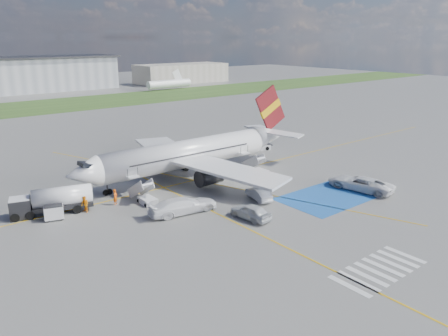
{
  "coord_description": "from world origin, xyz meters",
  "views": [
    {
      "loc": [
        -33.14,
        -35.61,
        19.14
      ],
      "look_at": [
        -0.41,
        4.95,
        3.5
      ],
      "focal_mm": 35.0,
      "sensor_mm": 36.0,
      "label": 1
    }
  ],
  "objects": [
    {
      "name": "car_silver_a",
      "position": [
        -3.01,
        -2.9,
        0.84
      ],
      "size": [
        2.55,
        5.12,
        1.68
      ],
      "primitive_type": "imported",
      "rotation": [
        0.0,
        0.0,
        3.26
      ],
      "color": "silver",
      "rests_on": "ground"
    },
    {
      "name": "taxiway_line_diag",
      "position": [
        0.0,
        12.0,
        0.01
      ],
      "size": [
        20.71,
        56.45,
        0.01
      ],
      "primitive_type": "cube",
      "rotation": [
        0.0,
        0.0,
        0.35
      ],
      "color": "gold",
      "rests_on": "ground"
    },
    {
      "name": "crosswalk",
      "position": [
        -1.8,
        -18.0,
        0.01
      ],
      "size": [
        9.0,
        4.0,
        0.01
      ],
      "color": "silver",
      "rests_on": "ground"
    },
    {
      "name": "terminal_east",
      "position": [
        75.0,
        128.0,
        4.0
      ],
      "size": [
        40.0,
        16.0,
        8.0
      ],
      "primitive_type": "cube",
      "color": "gray",
      "rests_on": "ground"
    },
    {
      "name": "gpu_cart",
      "position": [
        -19.87,
        10.38,
        0.75
      ],
      "size": [
        2.27,
        1.78,
        1.66
      ],
      "rotation": [
        0.0,
        0.0,
        -0.3
      ],
      "color": "silver",
      "rests_on": "ground"
    },
    {
      "name": "airliner",
      "position": [
        1.51,
        14.0,
        3.39
      ],
      "size": [
        36.81,
        32.95,
        11.92
      ],
      "color": "silver",
      "rests_on": "ground"
    },
    {
      "name": "grass_strip",
      "position": [
        0.0,
        95.0,
        0.01
      ],
      "size": [
        400.0,
        30.0,
        0.01
      ],
      "primitive_type": "cube",
      "color": "#2D4C1E",
      "rests_on": "ground"
    },
    {
      "name": "crew_nose",
      "position": [
        -16.43,
        10.28,
        0.97
      ],
      "size": [
        0.92,
        1.08,
        1.94
      ],
      "primitive_type": "imported",
      "rotation": [
        0.0,
        0.0,
        -1.35
      ],
      "color": "orange",
      "rests_on": "ground"
    },
    {
      "name": "airstairs_fwd",
      "position": [
        -9.5,
        8.7,
        0.62
      ],
      "size": [
        1.9,
        5.2,
        3.6
      ],
      "color": "silver",
      "rests_on": "ground"
    },
    {
      "name": "crew_aft",
      "position": [
        6.37,
        6.32,
        0.83
      ],
      "size": [
        0.9,
        1.02,
        1.65
      ],
      "primitive_type": "imported",
      "rotation": [
        0.0,
        0.0,
        2.2
      ],
      "color": "orange",
      "rests_on": "ground"
    },
    {
      "name": "van_white_a",
      "position": [
        14.48,
        -4.89,
        1.21
      ],
      "size": [
        4.02,
        6.87,
        2.42
      ],
      "primitive_type": "imported",
      "rotation": [
        0.0,
        0.0,
        3.31
      ],
      "color": "white",
      "rests_on": "ground"
    },
    {
      "name": "terminal_centre",
      "position": [
        20.0,
        135.0,
        6.0
      ],
      "size": [
        48.0,
        18.0,
        12.0
      ],
      "primitive_type": "cube",
      "color": "gray",
      "rests_on": "ground"
    },
    {
      "name": "ground",
      "position": [
        0.0,
        0.0,
        0.0
      ],
      "size": [
        400.0,
        400.0,
        0.0
      ],
      "primitive_type": "plane",
      "color": "#60605E",
      "rests_on": "ground"
    },
    {
      "name": "fuel_tanker",
      "position": [
        -19.31,
        12.32,
        1.25
      ],
      "size": [
        9.01,
        4.74,
        2.98
      ],
      "rotation": [
        0.0,
        0.0,
        -0.29
      ],
      "color": "black",
      "rests_on": "ground"
    },
    {
      "name": "car_silver_b",
      "position": [
        1.79,
        0.9,
        0.73
      ],
      "size": [
        2.6,
        4.68,
        1.46
      ],
      "primitive_type": "imported",
      "rotation": [
        0.0,
        0.0,
        2.89
      ],
      "color": "#B8BBC0",
      "rests_on": "ground"
    },
    {
      "name": "belt_loader",
      "position": [
        18.2,
        19.26,
        0.44
      ],
      "size": [
        6.03,
        3.94,
        1.76
      ],
      "rotation": [
        0.0,
        0.0,
        -0.41
      ],
      "color": "silver",
      "rests_on": "ground"
    },
    {
      "name": "airstairs_aft",
      "position": [
        9.0,
        8.7,
        0.62
      ],
      "size": [
        1.9,
        5.2,
        3.6
      ],
      "color": "silver",
      "rests_on": "ground"
    },
    {
      "name": "staging_box",
      "position": [
        10.0,
        -4.0,
        0.01
      ],
      "size": [
        14.0,
        8.0,
        0.01
      ],
      "primitive_type": "cube",
      "color": "#1C55A8",
      "rests_on": "ground"
    },
    {
      "name": "crew_fwd",
      "position": [
        -12.63,
        10.38,
        0.96
      ],
      "size": [
        0.82,
        0.81,
        1.91
      ],
      "primitive_type": "imported",
      "rotation": [
        0.0,
        0.0,
        0.74
      ],
      "color": "#F0590C",
      "rests_on": "ground"
    },
    {
      "name": "van_white_b",
      "position": [
        -7.8,
        3.16,
        1.19
      ],
      "size": [
        6.4,
        3.36,
        2.39
      ],
      "primitive_type": "imported",
      "rotation": [
        0.0,
        0.0,
        1.42
      ],
      "color": "white",
      "rests_on": "ground"
    },
    {
      "name": "taxiway_line_cross",
      "position": [
        -5.0,
        -10.0,
        0.01
      ],
      "size": [
        0.2,
        60.0,
        0.01
      ],
      "primitive_type": "cube",
      "color": "gold",
      "rests_on": "ground"
    },
    {
      "name": "taxiway_line_main",
      "position": [
        0.0,
        12.0,
        0.01
      ],
      "size": [
        120.0,
        0.2,
        0.01
      ],
      "primitive_type": "cube",
      "color": "gold",
      "rests_on": "ground"
    }
  ]
}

